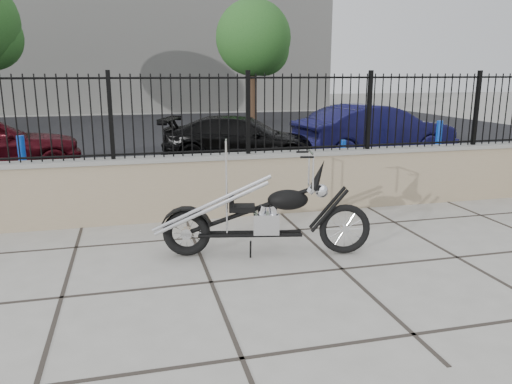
{
  "coord_description": "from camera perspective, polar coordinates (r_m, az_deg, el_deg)",
  "views": [
    {
      "loc": [
        -0.75,
        -4.9,
        2.17
      ],
      "look_at": [
        0.74,
        0.97,
        0.72
      ],
      "focal_mm": 35.0,
      "sensor_mm": 36.0,
      "label": 1
    }
  ],
  "objects": [
    {
      "name": "bollard_c",
      "position": [
        12.15,
        20.09,
        5.04
      ],
      "size": [
        0.17,
        0.17,
        1.12
      ],
      "primitive_type": "cylinder",
      "rotation": [
        0.0,
        0.0,
        0.27
      ],
      "color": "#0C20BC",
      "rests_on": "ground_plane"
    },
    {
      "name": "tree_right",
      "position": [
        22.0,
        -0.31,
        17.6
      ],
      "size": [
        3.17,
        3.17,
        5.35
      ],
      "rotation": [
        0.0,
        0.0,
        0.12
      ],
      "color": "#382619",
      "rests_on": "ground_plane"
    },
    {
      "name": "bollard_a",
      "position": [
        9.75,
        -25.05,
        2.64
      ],
      "size": [
        0.16,
        0.16,
        1.1
      ],
      "primitive_type": "cylinder",
      "rotation": [
        0.0,
        0.0,
        -0.26
      ],
      "color": "#0D28CB",
      "rests_on": "ground_plane"
    },
    {
      "name": "retaining_wall",
      "position": [
        7.63,
        -8.22,
        0.52
      ],
      "size": [
        14.0,
        0.36,
        0.96
      ],
      "primitive_type": "cube",
      "color": "gray",
      "rests_on": "ground_plane"
    },
    {
      "name": "car_black",
      "position": [
        12.33,
        -1.55,
        6.01
      ],
      "size": [
        4.23,
        2.87,
        1.14
      ],
      "primitive_type": "imported",
      "rotation": [
        0.0,
        0.0,
        1.21
      ],
      "color": "black",
      "rests_on": "parking_lot"
    },
    {
      "name": "car_blue",
      "position": [
        13.24,
        13.44,
        6.7
      ],
      "size": [
        4.36,
        1.99,
        1.39
      ],
      "primitive_type": "imported",
      "rotation": [
        0.0,
        0.0,
        1.7
      ],
      "color": "#0F0F38",
      "rests_on": "parking_lot"
    },
    {
      "name": "chopper_motorcycle",
      "position": [
        5.95,
        0.71,
        -0.65
      ],
      "size": [
        2.44,
        0.92,
        1.44
      ],
      "primitive_type": null,
      "rotation": [
        0.0,
        0.0,
        -0.21
      ],
      "color": "black",
      "rests_on": "ground_plane"
    },
    {
      "name": "ground_plane",
      "position": [
        5.41,
        -5.15,
        -10.25
      ],
      "size": [
        90.0,
        90.0,
        0.0
      ],
      "primitive_type": "plane",
      "color": "#99968E",
      "rests_on": "ground"
    },
    {
      "name": "bollard_b",
      "position": [
        10.13,
        9.88,
        3.42
      ],
      "size": [
        0.11,
        0.11,
        0.88
      ],
      "primitive_type": "cylinder",
      "rotation": [
        0.0,
        0.0,
        0.07
      ],
      "color": "blue",
      "rests_on": "ground_plane"
    },
    {
      "name": "parking_lot",
      "position": [
        17.55,
        -11.71,
        6.1
      ],
      "size": [
        30.0,
        30.0,
        0.0
      ],
      "primitive_type": "plane",
      "color": "black",
      "rests_on": "ground"
    },
    {
      "name": "iron_fence",
      "position": [
        7.46,
        -8.5,
        8.63
      ],
      "size": [
        14.0,
        0.08,
        1.2
      ],
      "primitive_type": "cube",
      "color": "black",
      "rests_on": "retaining_wall"
    },
    {
      "name": "background_building",
      "position": [
        31.46,
        -13.36,
        16.48
      ],
      "size": [
        22.0,
        6.0,
        8.0
      ],
      "primitive_type": "cube",
      "color": "beige",
      "rests_on": "ground_plane"
    }
  ]
}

